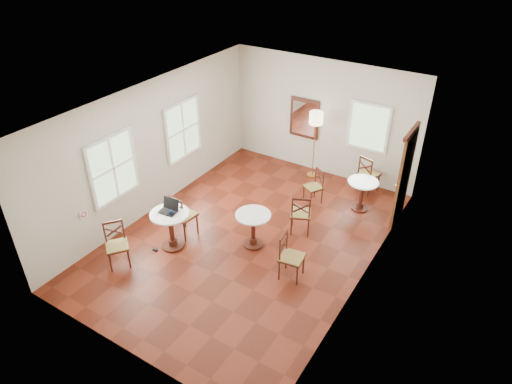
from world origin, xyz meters
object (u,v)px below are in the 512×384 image
cafe_table_back (362,192)px  power_adapter (155,250)px  chair_back_a (368,174)px  water_glass (157,214)px  chair_near_b (117,245)px  floor_lamp (316,123)px  chair_mid_a (301,213)px  chair_mid_b (291,257)px  laptop (169,208)px  cafe_table_near (171,226)px  navy_mug (171,212)px  cafe_table_mid (253,226)px  mouse (167,215)px  chair_back_b (314,187)px  chair_near_a (183,215)px

cafe_table_back → power_adapter: (-3.02, -3.70, -0.44)m
chair_back_a → water_glass: 5.24m
chair_near_b → floor_lamp: (1.70, 5.19, 1.04)m
cafe_table_back → chair_mid_a: 1.73m
chair_mid_b → laptop: bearing=92.1°
water_glass → cafe_table_back: bearing=50.6°
cafe_table_back → chair_back_a: bearing=100.9°
cafe_table_near → navy_mug: 0.37m
cafe_table_mid → chair_mid_b: (1.10, -0.44, -0.00)m
cafe_table_near → floor_lamp: bearing=74.8°
chair_back_a → cafe_table_near: bearing=77.3°
mouse → navy_mug: 0.09m
chair_back_b → cafe_table_back: bearing=46.1°
chair_mid_b → mouse: bearing=95.7°
power_adapter → chair_back_b: bearing=60.3°
chair_mid_b → floor_lamp: floor_lamp is taller
water_glass → cafe_table_mid: bearing=36.0°
chair_near_b → power_adapter: bearing=11.7°
chair_back_b → water_glass: size_ratio=9.74×
chair_near_a → power_adapter: chair_near_a is taller
chair_mid_a → chair_near_a: bearing=10.2°
chair_near_b → cafe_table_near: bearing=8.2°
chair_near_b → chair_mid_b: size_ratio=0.98×
chair_mid_b → floor_lamp: (-1.34, 3.73, 1.03)m
cafe_table_near → cafe_table_mid: 1.67m
chair_near_b → navy_mug: size_ratio=8.12×
chair_mid_a → floor_lamp: bearing=-94.2°
chair_back_a → water_glass: (-2.78, -4.43, 0.40)m
cafe_table_back → chair_near_a: chair_near_a is taller
chair_mid_b → cafe_table_back: bearing=-13.3°
chair_near_b → floor_lamp: bearing=19.5°
cafe_table_near → water_glass: water_glass is taller
chair_mid_a → chair_back_b: size_ratio=1.15×
cafe_table_near → chair_mid_a: size_ratio=0.88×
chair_mid_a → cafe_table_mid: bearing=32.3°
laptop → power_adapter: 0.97m
chair_mid_a → power_adapter: (-2.23, -2.16, -0.46)m
floor_lamp → mouse: floor_lamp is taller
chair_near_a → chair_back_b: 3.20m
cafe_table_back → chair_back_a: (-0.16, 0.85, 0.02)m
cafe_table_near → floor_lamp: (1.15, 4.22, 0.98)m
navy_mug → power_adapter: navy_mug is taller
cafe_table_back → chair_near_b: 5.50m
chair_near_b → floor_lamp: size_ratio=0.52×
cafe_table_mid → power_adapter: size_ratio=7.56×
chair_mid_b → laptop: 2.62m
cafe_table_back → mouse: bearing=-128.7°
laptop → chair_mid_b: bearing=3.0°
power_adapter → navy_mug: bearing=46.8°
chair_near_b → chair_back_a: bearing=6.2°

